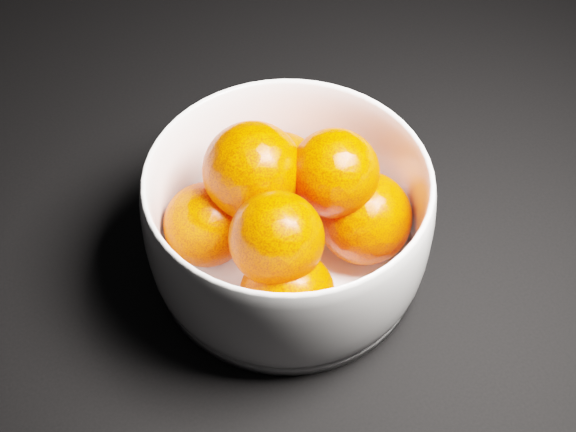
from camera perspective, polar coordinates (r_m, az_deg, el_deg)
name	(u,v)px	position (r m, az deg, el deg)	size (l,w,h in m)	color
bowl	(288,221)	(0.54, 0.00, -0.32)	(0.19, 0.19, 0.09)	white
orange_pile	(288,211)	(0.54, 0.00, 0.38)	(0.16, 0.16, 0.10)	#ED3600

